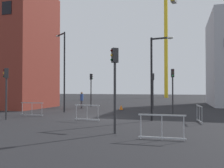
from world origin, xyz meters
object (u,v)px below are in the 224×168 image
Objects in this scene: construction_crane at (165,27)px; traffic_light_corner at (6,85)px; streetlamp_tall at (63,65)px; traffic_cone_by_barrier at (121,108)px; pedestrian_walking at (82,99)px; traffic_light_far at (115,76)px; traffic_light_verge at (153,85)px; traffic_light_near at (91,85)px; streetlamp_short at (155,71)px; traffic_light_crosswalk at (173,84)px.

construction_crane reaches higher than traffic_light_corner.
traffic_light_corner is (-1.20, -6.20, -1.93)m from streetlamp_tall.
traffic_light_corner is 11.70m from traffic_cone_by_barrier.
streetlamp_tall is at bearing 79.09° from traffic_light_corner.
traffic_light_far is at bearing -60.82° from pedestrian_walking.
traffic_light_verge is at bearing 9.55° from pedestrian_walking.
traffic_light_near is (-6.64, -33.16, -14.72)m from construction_crane.
traffic_light_verge is (7.65, 5.56, -1.81)m from streetlamp_tall.
streetlamp_tall is 1.87× the size of traffic_light_near.
traffic_cone_by_barrier is (-4.25, 7.68, -3.15)m from streetlamp_short.
traffic_light_crosswalk is (1.01, 4.50, -0.81)m from streetlamp_short.
traffic_light_near is 7.80m from traffic_light_verge.
traffic_light_verge reaches higher than traffic_light_corner.
traffic_light_near is at bearing 114.77° from traffic_light_far.
construction_crane is at bearing 91.65° from traffic_light_verge.
streetlamp_tall reaches higher than traffic_light_verge.
traffic_light_near is at bearing 146.32° from traffic_light_crosswalk.
traffic_cone_by_barrier is at bearing -6.98° from pedestrian_walking.
streetlamp_tall is at bearing -141.27° from traffic_cone_by_barrier.
traffic_light_near is at bearing -101.33° from construction_crane.
streetlamp_short is 1.48× the size of traffic_light_verge.
traffic_light_far is at bearing -77.27° from traffic_cone_by_barrier.
streetlamp_short is at bearing 75.75° from traffic_light_far.
traffic_light_crosswalk is at bearing 3.10° from streetlamp_tall.
streetlamp_short is at bearing -61.05° from traffic_cone_by_barrier.
traffic_light_verge is at bearing -88.35° from construction_crane.
traffic_cone_by_barrier is (-2.92, 12.91, -2.52)m from traffic_light_far.
traffic_light_verge is at bearing 89.56° from traffic_light_far.
traffic_light_crosswalk reaches higher than pedestrian_walking.
traffic_light_corner is at bearing 161.05° from traffic_light_far.
traffic_light_near is 0.97× the size of traffic_light_far.
traffic_cone_by_barrier is (-5.26, 3.17, -2.34)m from traffic_light_crosswalk.
traffic_light_crosswalk is 10.66m from pedestrian_walking.
construction_crane is 6.94× the size of traffic_light_verge.
traffic_light_crosswalk is at bearing -66.07° from traffic_light_verge.
traffic_light_verge is (0.11, 14.76, -0.19)m from traffic_light_far.
pedestrian_walking reaches higher than traffic_cone_by_barrier.
traffic_light_corner reaches higher than traffic_cone_by_barrier.
traffic_light_near reaches higher than traffic_light_crosswalk.
traffic_light_verge is 7.89m from pedestrian_walking.
streetlamp_tall is at bearing -144.02° from traffic_light_verge.
pedestrian_walking is 3.46× the size of traffic_cone_by_barrier.
construction_crane is at bearing 79.55° from pedestrian_walking.
construction_crane is 42.53m from traffic_light_crosswalk.
streetlamp_short is at bearing -82.73° from traffic_light_verge.
streetlamp_short reaches higher than pedestrian_walking.
traffic_light_crosswalk is 10.02m from traffic_light_far.
traffic_light_crosswalk is at bearing -31.09° from traffic_cone_by_barrier.
streetlamp_short is 9.32m from traffic_cone_by_barrier.
construction_crane is at bearing 80.62° from streetlamp_tall.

